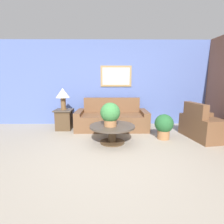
{
  "coord_description": "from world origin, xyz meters",
  "views": [
    {
      "loc": [
        -0.07,
        -2.81,
        1.42
      ],
      "look_at": [
        -0.03,
        1.63,
        0.59
      ],
      "focal_mm": 28.0,
      "sensor_mm": 36.0,
      "label": 1
    }
  ],
  "objects": [
    {
      "name": "ground_plane",
      "position": [
        0.0,
        0.0,
        0.0
      ],
      "size": [
        20.0,
        20.0,
        0.0
      ],
      "primitive_type": "plane",
      "color": "gray"
    },
    {
      "name": "couch_main",
      "position": [
        -0.03,
        2.13,
        0.28
      ],
      "size": [
        2.04,
        0.91,
        0.87
      ],
      "color": "brown",
      "rests_on": "ground_plane"
    },
    {
      "name": "table_lamp",
      "position": [
        -1.4,
        2.07,
        1.0
      ],
      "size": [
        0.39,
        0.39,
        0.6
      ],
      "color": "brown",
      "rests_on": "side_table"
    },
    {
      "name": "side_table",
      "position": [
        -1.4,
        2.07,
        0.3
      ],
      "size": [
        0.49,
        0.49,
        0.58
      ],
      "color": "#4C3823",
      "rests_on": "ground_plane"
    },
    {
      "name": "potted_plant_on_table",
      "position": [
        -0.07,
        0.92,
        0.68
      ],
      "size": [
        0.44,
        0.44,
        0.52
      ],
      "color": "#9E6B42",
      "rests_on": "coffee_table"
    },
    {
      "name": "armchair",
      "position": [
        2.28,
        1.3,
        0.28
      ],
      "size": [
        1.07,
        1.22,
        0.87
      ],
      "rotation": [
        0.0,
        0.0,
        1.73
      ],
      "color": "brown",
      "rests_on": "ground_plane"
    },
    {
      "name": "wall_back",
      "position": [
        0.0,
        2.74,
        1.3
      ],
      "size": [
        7.92,
        0.09,
        2.6
      ],
      "color": "#5166A8",
      "rests_on": "ground_plane"
    },
    {
      "name": "potted_plant_floor",
      "position": [
        1.22,
        1.24,
        0.34
      ],
      "size": [
        0.45,
        0.45,
        0.61
      ],
      "color": "#9E6B42",
      "rests_on": "ground_plane"
    },
    {
      "name": "coffee_table",
      "position": [
        -0.03,
        0.98,
        0.3
      ],
      "size": [
        1.01,
        1.01,
        0.41
      ],
      "color": "#4C3823",
      "rests_on": "ground_plane"
    }
  ]
}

